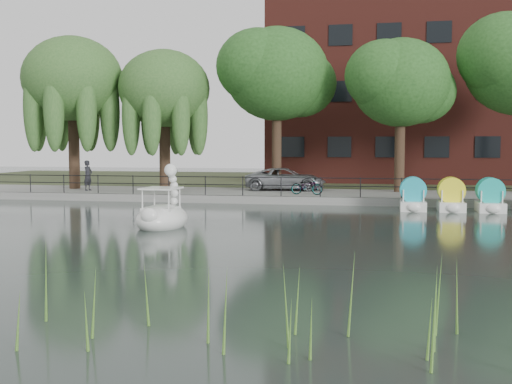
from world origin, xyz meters
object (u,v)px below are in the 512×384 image
(minivan, at_px, (285,177))
(swan_boat, at_px, (163,214))
(bicycle, at_px, (307,185))
(pedestrian, at_px, (88,173))

(minivan, relative_size, swan_boat, 1.85)
(minivan, distance_m, bicycle, 3.40)
(bicycle, bearing_deg, swan_boat, 169.92)
(pedestrian, bearing_deg, bicycle, -81.63)
(minivan, height_order, swan_boat, swan_boat)
(bicycle, distance_m, swan_boat, 11.88)
(minivan, height_order, pedestrian, pedestrian)
(pedestrian, bearing_deg, minivan, -66.60)
(bicycle, bearing_deg, pedestrian, 97.50)
(bicycle, height_order, pedestrian, pedestrian)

